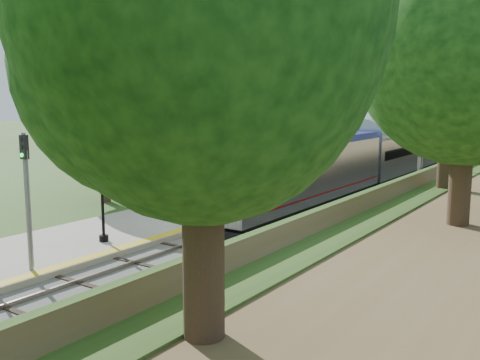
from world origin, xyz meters
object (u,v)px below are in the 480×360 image
Objects in this scene: signal_gantry at (466,120)px; lamppost_far at (102,200)px; train at (473,135)px; signal_farside at (420,150)px; signal_platform at (26,186)px; station_building at (207,133)px.

signal_gantry reaches higher than lamppost_far.
lamppost_far is at bearing -93.52° from train.
signal_gantry is at bearing 82.15° from lamppost_far.
lamppost_far is 18.57m from signal_farside.
lamppost_far is 0.69× the size of signal_farside.
signal_farside is at bearing 65.59° from signal_platform.
signal_platform is (-5.37, -50.51, -1.13)m from signal_gantry.
station_building is at bearing 113.50° from signal_platform.
station_building reaches higher than train.
lamppost_far is (-6.34, -45.98, -2.47)m from signal_gantry.
signal_farside is (20.20, -5.47, -0.07)m from station_building.
signal_platform is at bearing -92.46° from train.
signal_platform is (0.97, -4.53, 1.33)m from lamppost_far.
station_building is at bearing 115.76° from lamppost_far.
signal_farside reaches higher than signal_gantry.
station_building is 29.94m from signal_gantry.
train is at bearing 98.29° from signal_gantry.
lamppost_far is at bearing -64.24° from station_building.
train is (14.00, 41.95, -1.82)m from station_building.
train is (-2.47, 16.96, -2.55)m from signal_gantry.
signal_gantry reaches higher than signal_platform.
station_building is at bearing -123.38° from signal_gantry.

